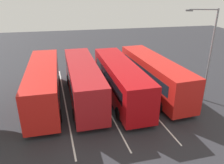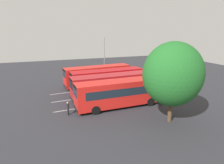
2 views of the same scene
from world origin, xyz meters
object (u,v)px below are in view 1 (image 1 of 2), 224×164
Objects in this scene: bus_far_left at (154,74)px; bus_center_left at (120,79)px; bus_center_right at (83,80)px; pedestrian at (46,69)px; street_lamp at (208,51)px; bus_far_right at (44,83)px.

bus_far_left and bus_center_left have the same top height.
bus_center_right reaches higher than pedestrian.
street_lamp is (-2.46, -10.58, 2.80)m from bus_center_right.
street_lamp reaches higher than pedestrian.
bus_far_left and bus_far_right have the same top height.
bus_far_right is 14.53m from street_lamp.
bus_center_right is 1.42× the size of street_lamp.
pedestrian is (6.59, 10.58, -0.95)m from bus_far_left.
street_lamp is (-9.11, -14.32, 3.75)m from pedestrian.
street_lamp is (-2.51, -14.04, 2.80)m from bus_far_right.
bus_far_left is at bearing -91.21° from bus_far_right.
street_lamp reaches higher than bus_center_left.
bus_center_left is 1.00× the size of bus_far_right.
bus_far_right is (0.06, 3.45, 0.00)m from bus_center_right.
pedestrian is at bearing 1.22° from bus_far_right.
bus_far_left is at bearing -83.43° from bus_center_left.
street_lamp is (-1.95, -7.24, 2.80)m from bus_center_left.
bus_center_right is 11.22m from street_lamp.
bus_center_left is 1.00× the size of bus_center_right.
pedestrian is 17.38m from street_lamp.
bus_center_right is at bearing 78.84° from bus_center_left.
bus_far_right reaches higher than pedestrian.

